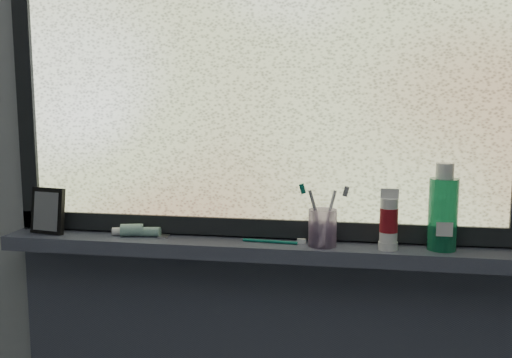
{
  "coord_description": "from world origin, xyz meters",
  "views": [
    {
      "loc": [
        0.18,
        -0.28,
        1.41
      ],
      "look_at": [
        -0.05,
        1.05,
        1.22
      ],
      "focal_mm": 40.0,
      "sensor_mm": 36.0,
      "label": 1
    }
  ],
  "objects_px": {
    "cream_tube": "(389,217)",
    "toothbrush_cup": "(322,228)",
    "mouthwash_bottle": "(443,207)",
    "vanity_mirror": "(48,211)"
  },
  "relations": [
    {
      "from": "cream_tube",
      "to": "toothbrush_cup",
      "type": "bearing_deg",
      "value": 177.61
    },
    {
      "from": "mouthwash_bottle",
      "to": "cream_tube",
      "type": "distance_m",
      "value": 0.14
    },
    {
      "from": "toothbrush_cup",
      "to": "mouthwash_bottle",
      "type": "xyz_separation_m",
      "value": [
        0.31,
        0.02,
        0.06
      ]
    },
    {
      "from": "vanity_mirror",
      "to": "cream_tube",
      "type": "relative_size",
      "value": 1.17
    },
    {
      "from": "vanity_mirror",
      "to": "cream_tube",
      "type": "height_order",
      "value": "cream_tube"
    },
    {
      "from": "vanity_mirror",
      "to": "toothbrush_cup",
      "type": "bearing_deg",
      "value": 9.66
    },
    {
      "from": "vanity_mirror",
      "to": "cream_tube",
      "type": "xyz_separation_m",
      "value": [
        0.97,
        -0.02,
        0.02
      ]
    },
    {
      "from": "vanity_mirror",
      "to": "toothbrush_cup",
      "type": "distance_m",
      "value": 0.8
    },
    {
      "from": "mouthwash_bottle",
      "to": "vanity_mirror",
      "type": "bearing_deg",
      "value": -179.63
    },
    {
      "from": "mouthwash_bottle",
      "to": "cream_tube",
      "type": "xyz_separation_m",
      "value": [
        -0.14,
        -0.02,
        -0.03
      ]
    }
  ]
}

